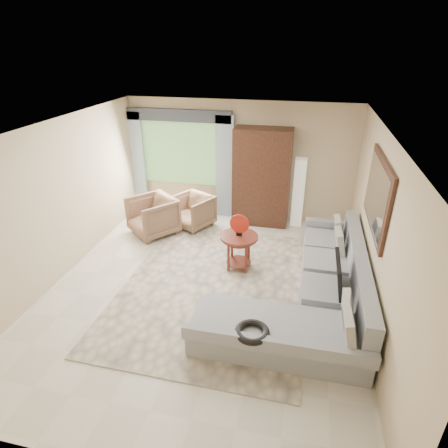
% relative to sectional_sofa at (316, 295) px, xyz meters
% --- Properties ---
extents(ground, '(6.00, 6.00, 0.00)m').
position_rel_sectional_sofa_xyz_m(ground, '(-1.78, 0.18, -0.28)').
color(ground, silver).
rests_on(ground, ground).
extents(area_rug, '(3.05, 4.04, 0.02)m').
position_rel_sectional_sofa_xyz_m(area_rug, '(-1.62, 0.27, -0.27)').
color(area_rug, beige).
rests_on(area_rug, ground).
extents(sectional_sofa, '(2.30, 3.46, 0.90)m').
position_rel_sectional_sofa_xyz_m(sectional_sofa, '(0.00, 0.00, 0.00)').
color(sectional_sofa, gray).
rests_on(sectional_sofa, ground).
extents(tv_screen, '(0.14, 0.74, 0.48)m').
position_rel_sectional_sofa_xyz_m(tv_screen, '(0.27, -0.04, 0.44)').
color(tv_screen, black).
rests_on(tv_screen, sectional_sofa).
extents(garden_hose, '(0.43, 0.43, 0.09)m').
position_rel_sectional_sofa_xyz_m(garden_hose, '(-0.78, -1.27, 0.26)').
color(garden_hose, black).
rests_on(garden_hose, sectional_sofa).
extents(coffee_table, '(0.66, 0.66, 0.66)m').
position_rel_sectional_sofa_xyz_m(coffee_table, '(-1.35, 0.90, 0.07)').
color(coffee_table, '#501F15').
rests_on(coffee_table, ground).
extents(red_disc, '(0.34, 0.05, 0.34)m').
position_rel_sectional_sofa_xyz_m(red_disc, '(-1.35, 0.90, 0.61)').
color(red_disc, '#AA1E11').
rests_on(red_disc, coffee_table).
extents(armchair_left, '(1.22, 1.23, 0.80)m').
position_rel_sectional_sofa_xyz_m(armchair_left, '(-3.35, 1.84, 0.12)').
color(armchair_left, '#9B6F54').
rests_on(armchair_left, ground).
extents(armchair_right, '(1.04, 1.05, 0.71)m').
position_rel_sectional_sofa_xyz_m(armchair_right, '(-2.65, 2.35, 0.07)').
color(armchair_right, '#9B7854').
rests_on(armchair_right, ground).
extents(potted_plant, '(0.50, 0.43, 0.55)m').
position_rel_sectional_sofa_xyz_m(potted_plant, '(-3.75, 2.63, -0.01)').
color(potted_plant, '#999999').
rests_on(potted_plant, ground).
extents(armoire, '(1.20, 0.55, 2.10)m').
position_rel_sectional_sofa_xyz_m(armoire, '(-1.23, 2.90, 0.77)').
color(armoire, black).
rests_on(armoire, ground).
extents(floor_lamp, '(0.24, 0.24, 1.50)m').
position_rel_sectional_sofa_xyz_m(floor_lamp, '(-0.43, 2.96, 0.47)').
color(floor_lamp, silver).
rests_on(floor_lamp, ground).
extents(window, '(1.80, 0.04, 1.40)m').
position_rel_sectional_sofa_xyz_m(window, '(-3.13, 3.15, 1.12)').
color(window, '#669E59').
rests_on(window, wall_back).
extents(curtain_left, '(0.40, 0.08, 2.30)m').
position_rel_sectional_sofa_xyz_m(curtain_left, '(-4.18, 3.06, 0.87)').
color(curtain_left, '#9EB7CC').
rests_on(curtain_left, ground).
extents(curtain_right, '(0.40, 0.08, 2.30)m').
position_rel_sectional_sofa_xyz_m(curtain_right, '(-2.08, 3.06, 0.87)').
color(curtain_right, '#9EB7CC').
rests_on(curtain_right, ground).
extents(valance, '(2.40, 0.12, 0.26)m').
position_rel_sectional_sofa_xyz_m(valance, '(-3.13, 3.08, 1.97)').
color(valance, '#1E232D').
rests_on(valance, wall_back).
extents(wall_mirror, '(0.05, 1.70, 1.05)m').
position_rel_sectional_sofa_xyz_m(wall_mirror, '(0.68, 0.53, 1.47)').
color(wall_mirror, black).
rests_on(wall_mirror, wall_right).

